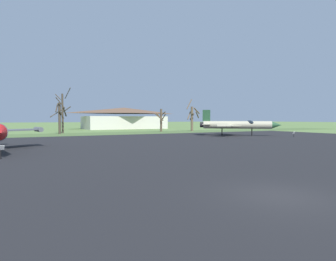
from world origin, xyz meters
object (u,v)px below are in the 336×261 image
at_px(jet_fighter_front_right, 238,125).
at_px(info_placard_rear_center, 0,151).
at_px(info_placard_front_right, 294,134).
at_px(visitor_building, 124,118).

xyz_separation_m(jet_fighter_front_right, info_placard_rear_center, (-38.11, -15.63, -1.40)).
height_order(info_placard_front_right, visitor_building, visitor_building).
xyz_separation_m(info_placard_rear_center, visitor_building, (32.62, 64.45, 2.71)).
distance_m(info_placard_rear_center, visitor_building, 72.29).
height_order(info_placard_front_right, info_placard_rear_center, info_placard_rear_center).
height_order(jet_fighter_front_right, info_placard_front_right, jet_fighter_front_right).
bearing_deg(jet_fighter_front_right, info_placard_front_right, -54.55).
xyz_separation_m(jet_fighter_front_right, visitor_building, (-5.50, 48.82, 1.32)).
relative_size(jet_fighter_front_right, visitor_building, 0.48).
height_order(jet_fighter_front_right, info_placard_rear_center, jet_fighter_front_right).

